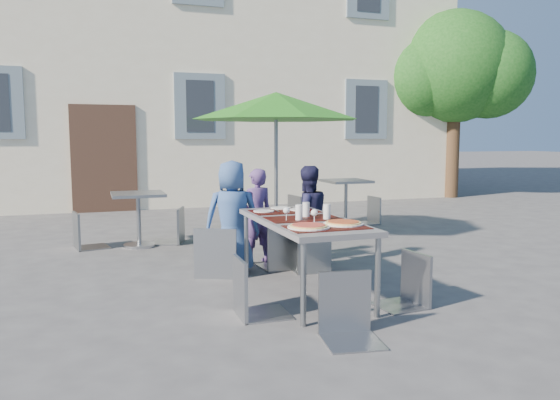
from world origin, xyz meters
name	(u,v)px	position (x,y,z in m)	size (l,w,h in m)	color
ground	(358,307)	(0.00, 0.00, 0.00)	(90.00, 90.00, 0.00)	#404042
building	(171,18)	(0.00, 11.50, 4.85)	(13.60, 8.20, 11.10)	beige
tree	(456,69)	(6.55, 7.54, 3.25)	(3.60, 3.00, 4.70)	#45301D
dining_table	(304,224)	(-0.31, 0.57, 0.70)	(0.80, 1.85, 0.76)	#46464B
pizza_near_left	(309,226)	(-0.48, 0.02, 0.77)	(0.37, 0.37, 0.03)	white
pizza_near_right	(343,223)	(-0.11, 0.09, 0.77)	(0.36, 0.36, 0.03)	white
glassware	(309,212)	(-0.29, 0.50, 0.83)	(0.47, 0.45, 0.15)	silver
place_settings	(282,209)	(-0.31, 1.20, 0.76)	(0.67, 0.41, 0.01)	white
child_0	(232,217)	(-0.75, 1.66, 0.64)	(0.63, 0.41, 1.28)	#345590
child_1	(257,216)	(-0.36, 2.02, 0.58)	(0.42, 0.28, 1.16)	#533975
child_2	(307,216)	(0.15, 1.64, 0.60)	(0.59, 0.34, 1.20)	#1B1B3D
chair_0	(217,221)	(-0.97, 1.51, 0.62)	(0.62, 0.62, 1.06)	#91969C
chair_1	(282,221)	(-0.18, 1.60, 0.57)	(0.47, 0.47, 0.98)	gray
chair_2	(312,226)	(0.10, 1.36, 0.53)	(0.41, 0.41, 0.91)	gray
chair_3	(252,251)	(-0.98, 0.08, 0.57)	(0.44, 0.44, 0.97)	gray
chair_4	(408,248)	(0.46, -0.09, 0.54)	(0.46, 0.45, 0.92)	gray
chair_5	(349,267)	(-0.42, -0.65, 0.56)	(0.48, 0.48, 0.95)	gray
patio_umbrella	(276,107)	(0.31, 3.26, 1.97)	(2.45, 2.45, 2.19)	#B6B8BE
cafe_table_0	(138,209)	(-1.65, 3.50, 0.53)	(0.71, 0.71, 0.77)	#B6B8BE
bg_chair_l_0	(83,208)	(-2.38, 3.61, 0.57)	(0.51, 0.50, 0.97)	gray
bg_chair_r_0	(173,204)	(-1.14, 3.62, 0.57)	(0.56, 0.55, 0.98)	gray
cafe_table_1	(346,193)	(1.97, 4.34, 0.56)	(0.74, 0.74, 0.79)	#B6B8BE
bg_chair_l_1	(300,191)	(1.11, 4.33, 0.62)	(0.53, 0.52, 1.05)	gray
bg_chair_r_1	(370,194)	(2.44, 4.32, 0.53)	(0.44, 0.44, 0.91)	#8F969A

